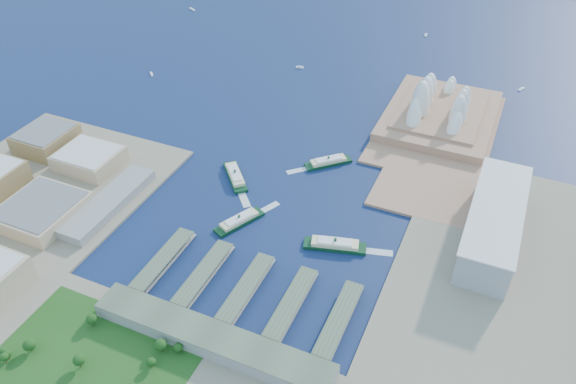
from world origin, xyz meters
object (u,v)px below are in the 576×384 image
at_px(opera_house, 443,98).
at_px(ferry_b, 328,160).
at_px(ferry_c, 239,219).
at_px(ferry_a, 235,174).
at_px(ferry_d, 335,243).
at_px(toaster_building, 494,223).

relative_size(opera_house, ferry_b, 3.35).
height_order(ferry_b, ferry_c, ferry_b).
bearing_deg(ferry_a, ferry_d, -65.00).
relative_size(ferry_a, ferry_d, 0.97).
xyz_separation_m(opera_house, ferry_a, (-178.23, -212.11, -26.64)).
height_order(ferry_c, ferry_d, ferry_d).
distance_m(opera_house, toaster_building, 219.62).
bearing_deg(toaster_building, ferry_a, -177.41).
distance_m(opera_house, ferry_c, 310.72).
xyz_separation_m(toaster_building, ferry_b, (-184.74, 54.32, -15.42)).
distance_m(ferry_c, ferry_d, 98.21).
xyz_separation_m(ferry_c, ferry_d, (98.04, 5.75, 0.46)).
bearing_deg(ferry_b, toaster_building, 29.86).
xyz_separation_m(toaster_building, ferry_a, (-268.23, -12.11, -15.14)).
height_order(toaster_building, ferry_a, toaster_building).
xyz_separation_m(ferry_a, ferry_d, (137.17, -58.67, 0.17)).
relative_size(toaster_building, ferry_a, 2.73).
relative_size(ferry_c, ferry_d, 0.92).
height_order(opera_house, ferry_c, opera_house).
relative_size(ferry_a, ferry_b, 1.06).
relative_size(ferry_b, ferry_d, 0.92).
bearing_deg(ferry_d, opera_house, -23.50).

